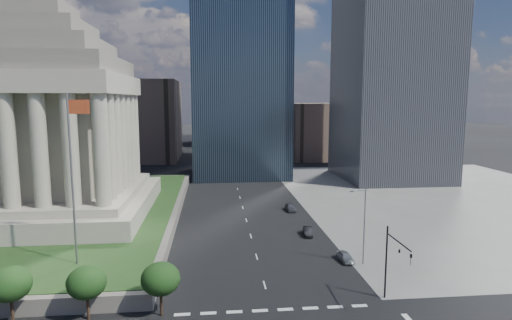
{
  "coord_description": "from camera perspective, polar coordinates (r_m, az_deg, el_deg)",
  "views": [
    {
      "loc": [
        -5.7,
        -26.48,
        21.14
      ],
      "look_at": [
        -0.87,
        21.26,
        14.41
      ],
      "focal_mm": 30.0,
      "sensor_mm": 36.0,
      "label": 1
    }
  ],
  "objects": [
    {
      "name": "ground",
      "position": [
        128.36,
        -3.15,
        -1.51
      ],
      "size": [
        500.0,
        500.0,
        0.0
      ],
      "primitive_type": "plane",
      "color": "black",
      "rests_on": "ground"
    },
    {
      "name": "sidewalk_ne",
      "position": [
        102.95,
        24.62,
        -4.6
      ],
      "size": [
        68.0,
        90.0,
        0.03
      ],
      "primitive_type": "cube",
      "color": "slate",
      "rests_on": "ground"
    },
    {
      "name": "flagpole",
      "position": [
        53.6,
        -23.22,
        -1.29
      ],
      "size": [
        2.52,
        0.24,
        20.0
      ],
      "color": "slate",
      "rests_on": "plaza_lawn"
    },
    {
      "name": "building_filler_ne",
      "position": [
        161.34,
        7.77,
        3.95
      ],
      "size": [
        20.0,
        30.0,
        20.0
      ],
      "primitive_type": "cube",
      "color": "brown",
      "rests_on": "ground"
    },
    {
      "name": "building_filler_nw",
      "position": [
        158.52,
        -14.64,
        5.14
      ],
      "size": [
        24.0,
        30.0,
        28.0
      ],
      "primitive_type": "cube",
      "color": "brown",
      "rests_on": "ground"
    },
    {
      "name": "street_lamp_north",
      "position": [
        57.03,
        14.1,
        -8.02
      ],
      "size": [
        2.13,
        0.22,
        10.0
      ],
      "color": "slate",
      "rests_on": "ground"
    },
    {
      "name": "parked_sedan_near",
      "position": [
        59.11,
        11.81,
        -12.5
      ],
      "size": [
        3.76,
        1.71,
        1.25
      ],
      "primitive_type": "imported",
      "rotation": [
        0.0,
        0.0,
        0.07
      ],
      "color": "gray",
      "rests_on": "ground"
    },
    {
      "name": "traffic_signal_ne",
      "position": [
        46.88,
        17.88,
        -12.23
      ],
      "size": [
        0.3,
        5.74,
        8.0
      ],
      "color": "black",
      "rests_on": "ground"
    },
    {
      "name": "midrise_glass",
      "position": [
        122.05,
        -2.19,
        12.14
      ],
      "size": [
        26.0,
        26.0,
        60.0
      ],
      "primitive_type": "cube",
      "color": "black",
      "rests_on": "ground"
    },
    {
      "name": "war_memorial",
      "position": [
        79.68,
        -26.81,
        7.32
      ],
      "size": [
        34.0,
        34.0,
        39.0
      ],
      "primitive_type": null,
      "color": "gray",
      "rests_on": "plaza_lawn"
    },
    {
      "name": "parked_sedan_mid",
      "position": [
        68.79,
        6.93,
        -9.43
      ],
      "size": [
        1.76,
        3.91,
        1.25
      ],
      "primitive_type": "imported",
      "rotation": [
        0.0,
        0.0,
        -0.12
      ],
      "color": "black",
      "rests_on": "ground"
    },
    {
      "name": "parked_sedan_far",
      "position": [
        83.04,
        4.63,
        -6.29
      ],
      "size": [
        4.18,
        1.78,
        1.41
      ],
      "primitive_type": "imported",
      "rotation": [
        0.0,
        0.0,
        0.03
      ],
      "color": "#505357",
      "rests_on": "ground"
    }
  ]
}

